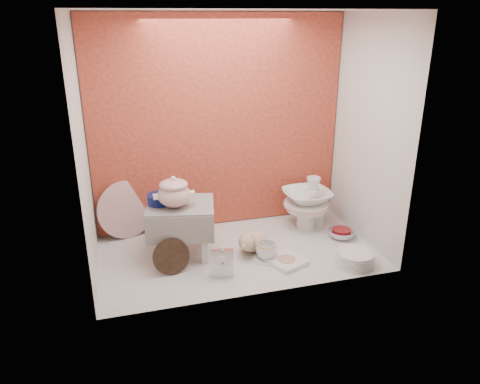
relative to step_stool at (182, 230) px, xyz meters
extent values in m
plane|color=silver|center=(0.36, -0.08, -0.18)|extent=(1.80, 1.80, 0.00)
cube|color=#CB5132|center=(0.36, 0.42, 0.57)|extent=(1.80, 0.06, 1.50)
cube|color=silver|center=(-0.54, -0.08, 0.57)|extent=(0.06, 1.00, 1.50)
cube|color=silver|center=(1.26, -0.08, 0.57)|extent=(0.06, 1.00, 1.50)
cube|color=white|center=(0.36, -0.08, 1.32)|extent=(1.80, 1.00, 0.06)
cylinder|color=#0A134D|center=(-0.12, 0.04, 0.21)|extent=(0.19, 0.19, 0.06)
imported|color=silver|center=(-0.07, 0.26, -0.06)|extent=(0.28, 0.28, 0.24)
cube|color=silver|center=(0.19, -0.34, -0.08)|extent=(0.14, 0.07, 0.19)
ellipsoid|color=#C8A88D|center=(0.46, -0.09, -0.10)|extent=(0.31, 0.27, 0.15)
cylinder|color=white|center=(0.50, -0.22, -0.17)|extent=(0.22, 0.22, 0.01)
imported|color=white|center=(0.50, -0.22, -0.11)|extent=(0.16, 0.16, 0.11)
cube|color=white|center=(0.61, -0.30, -0.16)|extent=(0.27, 0.27, 0.03)
cylinder|color=white|center=(1.02, -0.43, -0.13)|extent=(0.27, 0.27, 0.09)
imported|color=silver|center=(1.12, -0.07, -0.15)|extent=(0.20, 0.20, 0.06)
cylinder|color=silver|center=(1.04, 0.18, -0.08)|extent=(0.11, 0.11, 0.20)
camera|label=1|loc=(-0.37, -2.68, 1.30)|focal=34.48mm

